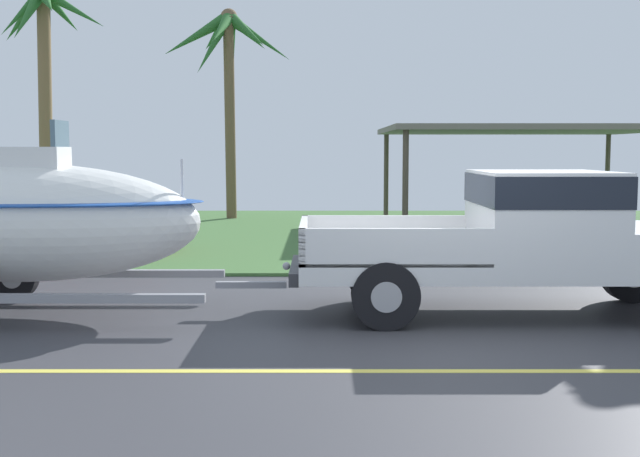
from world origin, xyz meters
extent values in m
cube|color=#38383D|center=(0.00, 0.00, -0.03)|extent=(36.00, 8.00, 0.06)
cube|color=#3D6633|center=(0.00, 11.00, 0.00)|extent=(36.00, 14.00, 0.11)
cube|color=#DBCC4C|center=(0.00, -1.80, 0.00)|extent=(34.20, 0.12, 0.01)
cube|color=silver|center=(1.07, 0.89, 0.63)|extent=(5.35, 1.94, 0.22)
cube|color=silver|center=(1.44, 0.89, 1.28)|extent=(1.61, 1.94, 1.08)
cube|color=black|center=(1.44, 0.89, 1.59)|extent=(1.63, 1.96, 0.38)
cube|color=#9D9D9D|center=(-0.49, 0.89, 0.76)|extent=(2.25, 1.94, 0.04)
cube|color=silver|center=(-0.49, 1.82, 0.96)|extent=(2.25, 0.08, 0.45)
cube|color=silver|center=(-0.49, -0.04, 0.96)|extent=(2.25, 0.08, 0.45)
cube|color=silver|center=(-1.57, 0.89, 0.96)|extent=(0.08, 1.94, 0.45)
cube|color=#333338|center=(-1.67, 0.89, 0.57)|extent=(0.12, 1.74, 0.16)
sphere|color=#B2B2B7|center=(-1.79, 0.89, 0.62)|extent=(0.10, 0.10, 0.10)
cylinder|color=black|center=(2.92, 1.75, 0.40)|extent=(0.80, 0.28, 0.80)
cylinder|color=#9E9EA3|center=(2.92, 1.75, 0.40)|extent=(0.36, 0.29, 0.36)
cylinder|color=black|center=(-0.60, 1.75, 0.40)|extent=(0.80, 0.28, 0.80)
cylinder|color=#9E9EA3|center=(-0.60, 1.75, 0.40)|extent=(0.36, 0.29, 0.36)
cylinder|color=black|center=(-0.60, 0.03, 0.40)|extent=(0.80, 0.28, 0.80)
cylinder|color=#9E9EA3|center=(-0.60, 0.03, 0.40)|extent=(0.36, 0.29, 0.36)
cube|color=gray|center=(-2.24, 0.89, 0.38)|extent=(0.90, 0.10, 0.08)
cube|color=gray|center=(-5.14, 1.84, 0.38)|extent=(4.91, 0.12, 0.10)
cylinder|color=black|center=(-5.63, 1.90, 0.32)|extent=(0.64, 0.22, 0.64)
cylinder|color=#9E9EA3|center=(-5.63, 1.90, 0.32)|extent=(0.29, 0.23, 0.29)
ellipsoid|color=white|center=(-5.14, 0.89, 1.18)|extent=(4.54, 1.80, 1.49)
ellipsoid|color=#1E4CA5|center=(-5.14, 0.89, 1.44)|extent=(4.64, 1.83, 0.12)
cube|color=silver|center=(-4.92, 0.89, 1.80)|extent=(0.70, 0.60, 0.65)
cube|color=slate|center=(-4.62, 0.89, 2.28)|extent=(0.06, 0.56, 0.36)
cylinder|color=silver|center=(-3.10, 0.89, 1.73)|extent=(0.04, 0.04, 0.50)
cube|color=#B21E19|center=(-7.02, 6.71, 0.53)|extent=(4.56, 1.82, 0.70)
cube|color=black|center=(-7.25, 6.71, 1.13)|extent=(2.55, 1.67, 0.50)
cylinder|color=black|center=(-5.47, 7.54, 0.33)|extent=(0.66, 0.22, 0.66)
cylinder|color=#9E9EA3|center=(-5.47, 7.54, 0.33)|extent=(0.30, 0.23, 0.30)
cylinder|color=black|center=(-5.47, 5.89, 0.33)|extent=(0.66, 0.22, 0.66)
cylinder|color=#9E9EA3|center=(-5.47, 5.89, 0.33)|extent=(0.30, 0.23, 0.30)
cylinder|color=#4C4238|center=(7.18, 14.84, 1.28)|extent=(0.14, 0.14, 2.55)
cylinder|color=#4C4238|center=(0.60, 14.84, 1.28)|extent=(0.14, 0.14, 2.55)
cylinder|color=#4C4238|center=(0.60, 9.38, 1.28)|extent=(0.14, 0.14, 2.55)
cube|color=#6B665B|center=(3.89, 12.11, 2.62)|extent=(7.08, 5.96, 0.14)
cylinder|color=brown|center=(-9.28, 14.27, 3.29)|extent=(0.38, 0.65, 6.59)
cone|color=#286028|center=(-8.37, 14.17, 6.07)|extent=(2.00, 0.52, 1.30)
cone|color=#286028|center=(-8.91, 14.74, 6.09)|extent=(1.14, 1.34, 1.25)
cone|color=#286028|center=(-9.44, 14.86, 5.83)|extent=(0.68, 1.49, 1.68)
cone|color=#286028|center=(-9.87, 14.44, 5.91)|extent=(1.62, 0.85, 1.63)
cone|color=#286028|center=(-9.78, 14.00, 5.93)|extent=(1.34, 0.89, 1.49)
cone|color=#286028|center=(-9.43, 13.56, 5.83)|extent=(0.75, 1.76, 1.77)
cone|color=#286028|center=(-8.91, 13.58, 6.19)|extent=(1.17, 1.73, 1.14)
cylinder|color=brown|center=(-4.02, 14.81, 2.98)|extent=(0.31, 0.70, 5.96)
cone|color=#286028|center=(-3.13, 14.83, 5.34)|extent=(1.95, 0.34, 1.47)
cone|color=#286028|center=(-3.52, 15.23, 5.54)|extent=(1.33, 1.19, 1.09)
cone|color=#286028|center=(-4.02, 15.36, 5.21)|extent=(0.43, 1.45, 1.73)
cone|color=#286028|center=(-4.46, 15.44, 5.56)|extent=(1.31, 1.64, 1.15)
cone|color=#286028|center=(-4.96, 14.73, 5.40)|extent=(2.11, 0.57, 1.45)
cone|color=#286028|center=(-4.43, 14.36, 5.10)|extent=(1.24, 1.32, 1.90)
cone|color=#286028|center=(-4.13, 13.93, 5.50)|extent=(0.62, 1.98, 1.24)
cone|color=#286028|center=(-3.49, 14.43, 5.50)|extent=(1.51, 1.24, 1.26)
sphere|color=brown|center=(-4.02, 14.81, 5.95)|extent=(0.49, 0.49, 0.49)
camera|label=1|loc=(-1.36, -9.32, 2.08)|focal=45.61mm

